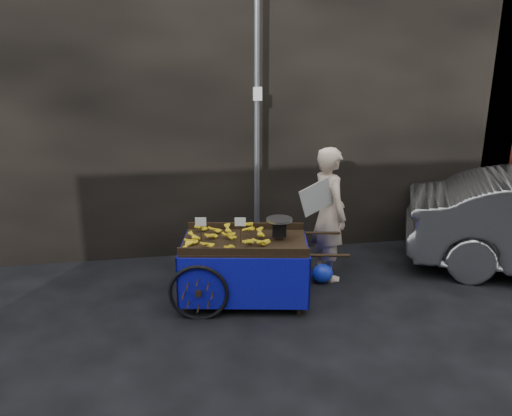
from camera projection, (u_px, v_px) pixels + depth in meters
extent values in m
plane|color=black|center=(251.00, 300.00, 6.18)|extent=(80.00, 80.00, 0.00)
cube|color=black|center=(160.00, 82.00, 7.72)|extent=(11.00, 2.00, 5.00)
cylinder|color=slate|center=(257.00, 123.00, 6.86)|extent=(0.08, 0.08, 4.00)
cube|color=white|center=(258.00, 94.00, 6.69)|extent=(0.12, 0.02, 0.18)
cube|color=black|center=(245.00, 243.00, 5.98)|extent=(1.62, 1.18, 0.06)
cube|color=black|center=(246.00, 226.00, 6.38)|extent=(1.46, 0.31, 0.09)
cube|color=black|center=(243.00, 252.00, 5.55)|extent=(1.46, 0.31, 0.09)
cube|color=black|center=(300.00, 285.00, 5.73)|extent=(0.05, 0.05, 0.74)
cube|color=black|center=(296.00, 260.00, 6.44)|extent=(0.05, 0.05, 0.74)
cylinder|color=black|center=(329.00, 255.00, 5.62)|extent=(0.46, 0.12, 0.04)
cylinder|color=black|center=(322.00, 233.00, 6.32)|extent=(0.46, 0.12, 0.04)
torus|color=black|center=(199.00, 293.00, 5.64)|extent=(0.69, 0.17, 0.69)
torus|color=black|center=(208.00, 259.00, 6.59)|extent=(0.69, 0.17, 0.69)
cylinder|color=black|center=(204.00, 275.00, 6.11)|extent=(0.24, 1.02, 0.05)
cube|color=#0C067F|center=(243.00, 284.00, 5.63)|extent=(1.49, 0.30, 0.63)
cube|color=#0C067F|center=(246.00, 253.00, 6.53)|extent=(1.49, 0.30, 0.63)
cube|color=#0C067F|center=(184.00, 267.00, 6.09)|extent=(0.20, 0.95, 0.63)
cube|color=#0C067F|center=(306.00, 268.00, 6.07)|extent=(0.20, 0.95, 0.63)
cube|color=black|center=(279.00, 230.00, 5.98)|extent=(0.19, 0.16, 0.15)
cylinder|color=silver|center=(279.00, 220.00, 5.94)|extent=(0.37, 0.37, 0.03)
cube|color=white|center=(201.00, 222.00, 5.80)|extent=(0.13, 0.03, 0.10)
cube|color=white|center=(240.00, 222.00, 5.80)|extent=(0.13, 0.03, 0.10)
imported|color=beige|center=(329.00, 214.00, 6.58)|extent=(0.55, 0.73, 1.79)
cube|color=#B4B4AD|center=(318.00, 196.00, 6.26)|extent=(0.56, 0.20, 0.50)
ellipsoid|color=#1A31C5|center=(322.00, 273.00, 6.60)|extent=(0.29, 0.23, 0.26)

